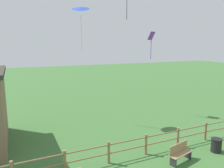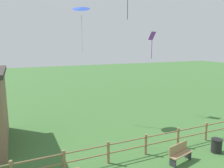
{
  "view_description": "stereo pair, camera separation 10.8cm",
  "coord_description": "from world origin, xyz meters",
  "views": [
    {
      "loc": [
        -5.15,
        -2.07,
        5.85
      ],
      "look_at": [
        0.0,
        9.18,
        3.64
      ],
      "focal_mm": 35.0,
      "sensor_mm": 36.0,
      "label": 1
    },
    {
      "loc": [
        -5.05,
        -2.12,
        5.85
      ],
      "look_at": [
        0.0,
        9.18,
        3.64
      ],
      "focal_mm": 35.0,
      "sensor_mm": 36.0,
      "label": 2
    }
  ],
  "objects": [
    {
      "name": "wooden_fence",
      "position": [
        0.0,
        7.18,
        0.65
      ],
      "size": [
        19.93,
        0.14,
        1.15
      ],
      "color": "olive",
      "rests_on": "ground_plane"
    },
    {
      "name": "park_bench_near_fence",
      "position": [
        2.24,
        5.81,
        0.5
      ],
      "size": [
        1.47,
        0.71,
        0.95
      ],
      "color": "#9E7F56",
      "rests_on": "ground_plane"
    },
    {
      "name": "trash_bin",
      "position": [
        4.81,
        5.8,
        0.38
      ],
      "size": [
        0.6,
        0.6,
        0.76
      ],
      "color": "black",
      "rests_on": "ground_plane"
    },
    {
      "name": "kite_blue_delta",
      "position": [
        -0.31,
        13.99,
        8.43
      ],
      "size": [
        1.67,
        1.64,
        3.49
      ],
      "color": "blue"
    },
    {
      "name": "kite_purple_streamer",
      "position": [
        5.68,
        13.61,
        6.26
      ],
      "size": [
        0.63,
        0.51,
        2.27
      ],
      "color": "purple"
    }
  ]
}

